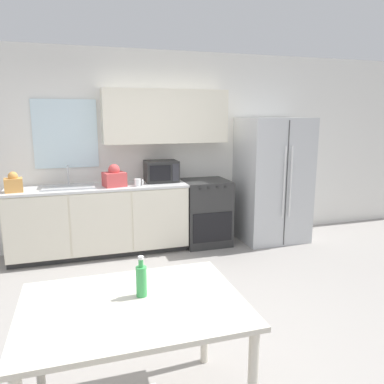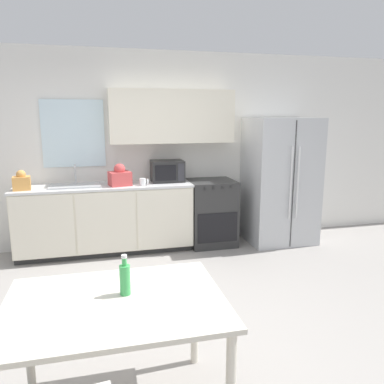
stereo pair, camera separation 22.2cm
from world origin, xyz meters
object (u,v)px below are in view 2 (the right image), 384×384
refrigerator (280,181)px  coffee_mug (143,182)px  oven_range (211,212)px  dining_table (116,316)px  microwave (167,171)px  drink_bottle (125,278)px

refrigerator → coffee_mug: refrigerator is taller
oven_range → dining_table: oven_range is taller
oven_range → microwave: 0.87m
dining_table → drink_bottle: size_ratio=5.08×
coffee_mug → dining_table: (-0.49, -2.80, -0.30)m
microwave → drink_bottle: microwave is taller
microwave → coffee_mug: bearing=-146.2°
refrigerator → drink_bottle: size_ratio=7.22×
refrigerator → microwave: refrigerator is taller
oven_range → drink_bottle: (-1.40, -2.86, 0.41)m
microwave → drink_bottle: (-0.78, -2.97, -0.20)m
refrigerator → coffee_mug: bearing=-178.4°
microwave → drink_bottle: 3.07m
oven_range → coffee_mug: bearing=-171.9°
coffee_mug → dining_table: coffee_mug is taller
coffee_mug → drink_bottle: size_ratio=0.46×
dining_table → drink_bottle: bearing=49.1°
refrigerator → dining_table: (-2.47, -2.85, -0.22)m
oven_range → dining_table: bearing=-116.5°
microwave → oven_range: bearing=-9.6°
oven_range → drink_bottle: drink_bottle is taller
coffee_mug → drink_bottle: same height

